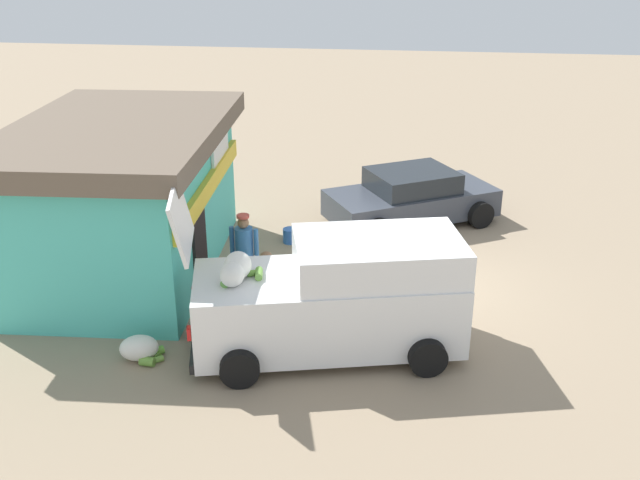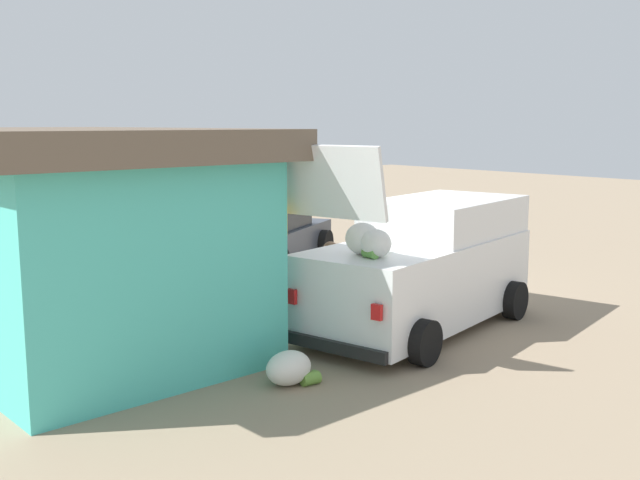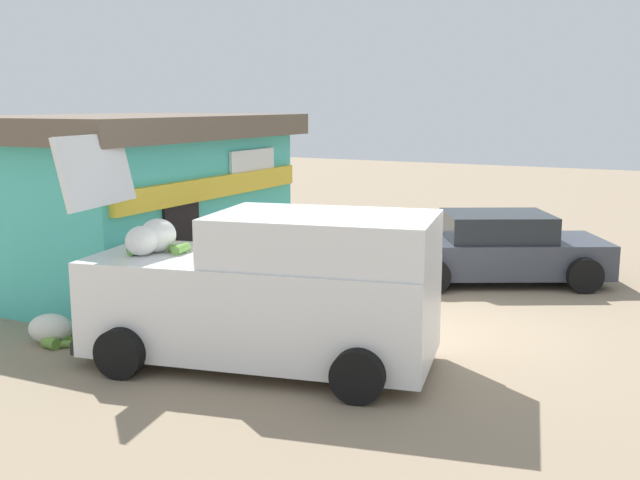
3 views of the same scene
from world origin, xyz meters
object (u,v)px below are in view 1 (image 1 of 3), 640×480
unloaded_banana_pile (141,349)px  delivery_van (337,296)px  customer_bending (247,283)px  vendor_standing (244,250)px  parked_sedan (411,198)px  storefront_bar (124,196)px  paint_bucket (290,236)px

unloaded_banana_pile → delivery_van: bearing=-76.3°
customer_bending → vendor_standing: bearing=14.5°
delivery_van → vendor_standing: (1.73, 1.93, -0.04)m
delivery_van → parked_sedan: delivery_van is taller
storefront_bar → delivery_van: 5.22m
customer_bending → parked_sedan: bearing=-26.6°
unloaded_banana_pile → paint_bucket: bearing=-17.6°
storefront_bar → unloaded_banana_pile: storefront_bar is taller
parked_sedan → paint_bucket: parked_sedan is taller
unloaded_banana_pile → customer_bending: bearing=-51.3°
vendor_standing → storefront_bar: bearing=72.8°
delivery_van → vendor_standing: 2.59m
vendor_standing → unloaded_banana_pile: bearing=154.7°
storefront_bar → parked_sedan: bearing=-59.3°
parked_sedan → vendor_standing: 5.18m
parked_sedan → vendor_standing: bearing=143.7°
delivery_van → unloaded_banana_pile: 3.29m
storefront_bar → vendor_standing: 2.80m
parked_sedan → unloaded_banana_pile: size_ratio=5.43×
unloaded_banana_pile → paint_bucket: 5.29m
vendor_standing → customer_bending: bearing=-165.5°
customer_bending → paint_bucket: customer_bending is taller
parked_sedan → paint_bucket: size_ratio=13.09×
parked_sedan → vendor_standing: size_ratio=2.63×
parked_sedan → storefront_bar: bearing=120.7°
vendor_standing → delivery_van: bearing=-131.9°
storefront_bar → parked_sedan: storefront_bar is taller
unloaded_banana_pile → paint_bucket: size_ratio=2.41×
delivery_van → paint_bucket: bearing=19.3°
customer_bending → unloaded_banana_pile: customer_bending is taller
parked_sedan → unloaded_banana_pile: (-6.65, 4.23, -0.42)m
parked_sedan → delivery_van: bearing=169.1°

